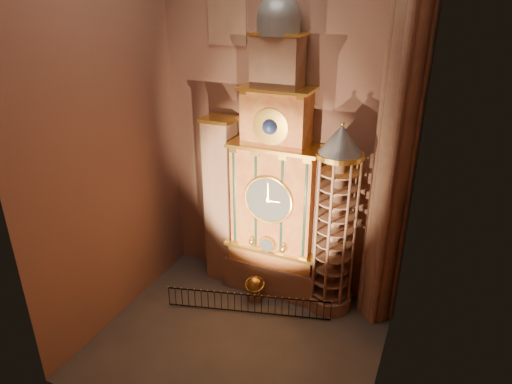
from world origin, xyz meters
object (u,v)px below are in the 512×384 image
at_px(celestial_globe, 255,287).
at_px(stair_turret, 335,224).
at_px(portrait_tower, 221,201).
at_px(astronomical_clock, 275,187).
at_px(iron_railing, 248,304).

bearing_deg(celestial_globe, stair_turret, 18.71).
distance_m(stair_turret, celestial_globe, 6.04).
relative_size(portrait_tower, stair_turret, 0.94).
bearing_deg(stair_turret, astronomical_clock, 175.70).
distance_m(celestial_globe, iron_railing, 1.25).
relative_size(astronomical_clock, celestial_globe, 10.37).
bearing_deg(portrait_tower, astronomical_clock, -0.29).
height_order(portrait_tower, iron_railing, portrait_tower).
bearing_deg(iron_railing, astronomical_clock, 81.90).
bearing_deg(portrait_tower, iron_railing, -43.48).
xyz_separation_m(astronomical_clock, celestial_globe, (-0.52, -1.62, -5.71)).
height_order(stair_turret, iron_railing, stair_turret).
height_order(portrait_tower, stair_turret, stair_turret).
distance_m(astronomical_clock, celestial_globe, 5.96).
bearing_deg(astronomical_clock, portrait_tower, 179.71).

